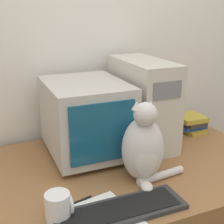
# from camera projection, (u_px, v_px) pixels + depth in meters

# --- Properties ---
(wall_back) EXTENTS (7.00, 0.05, 2.50)m
(wall_back) POSITION_uv_depth(u_px,v_px,m) (81.00, 51.00, 1.79)
(wall_back) COLOR silver
(wall_back) RESTS_ON ground_plane
(crt_monitor) EXTENTS (0.38, 0.48, 0.38)m
(crt_monitor) POSITION_uv_depth(u_px,v_px,m) (86.00, 117.00, 1.57)
(crt_monitor) COLOR #BCB7AD
(crt_monitor) RESTS_ON desk
(computer_tower) EXTENTS (0.21, 0.48, 0.46)m
(computer_tower) POSITION_uv_depth(u_px,v_px,m) (142.00, 103.00, 1.69)
(computer_tower) COLOR beige
(computer_tower) RESTS_ON desk
(keyboard) EXTENTS (0.50, 0.16, 0.02)m
(keyboard) POSITION_uv_depth(u_px,v_px,m) (121.00, 211.00, 1.15)
(keyboard) COLOR #2D2D2D
(keyboard) RESTS_ON desk
(cat) EXTENTS (0.31, 0.25, 0.37)m
(cat) POSITION_uv_depth(u_px,v_px,m) (143.00, 148.00, 1.33)
(cat) COLOR silver
(cat) RESTS_ON desk
(book_stack) EXTENTS (0.17, 0.20, 0.10)m
(book_stack) POSITION_uv_depth(u_px,v_px,m) (190.00, 122.00, 1.91)
(book_stack) COLOR gold
(book_stack) RESTS_ON desk
(pen) EXTENTS (0.14, 0.04, 0.01)m
(pen) POSITION_uv_depth(u_px,v_px,m) (76.00, 202.00, 1.21)
(pen) COLOR black
(pen) RESTS_ON desk
(paper_sheet) EXTENTS (0.26, 0.33, 0.00)m
(paper_sheet) POSITION_uv_depth(u_px,v_px,m) (108.00, 220.00, 1.12)
(paper_sheet) COLOR white
(paper_sheet) RESTS_ON desk
(mug) EXTENTS (0.10, 0.09, 0.10)m
(mug) POSITION_uv_depth(u_px,v_px,m) (59.00, 207.00, 1.11)
(mug) COLOR white
(mug) RESTS_ON desk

